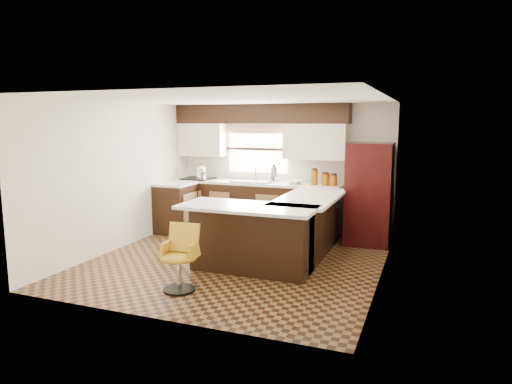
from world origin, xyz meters
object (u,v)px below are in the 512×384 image
at_px(peninsula_return, 252,239).
at_px(refrigerator, 369,194).
at_px(bar_chair, 179,258).
at_px(peninsula_long, 306,227).

xyz_separation_m(peninsula_return, refrigerator, (1.33, 2.07, 0.41)).
relative_size(refrigerator, bar_chair, 2.09).
bearing_deg(bar_chair, refrigerator, 54.17).
height_order(peninsula_return, refrigerator, refrigerator).
distance_m(refrigerator, bar_chair, 3.67).
height_order(peninsula_long, peninsula_return, same).
xyz_separation_m(peninsula_long, bar_chair, (-1.08, -2.02, -0.04)).
bearing_deg(peninsula_return, refrigerator, 57.13).
bearing_deg(peninsula_long, bar_chair, -118.05).
bearing_deg(peninsula_long, refrigerator, 53.41).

